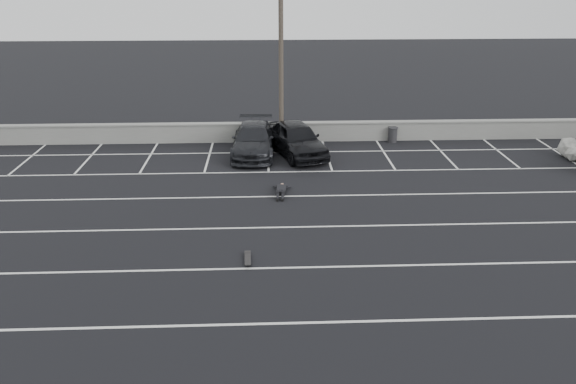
{
  "coord_description": "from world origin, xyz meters",
  "views": [
    {
      "loc": [
        -2.1,
        -15.69,
        8.94
      ],
      "look_at": [
        -1.29,
        4.0,
        1.0
      ],
      "focal_mm": 35.0,
      "sensor_mm": 36.0,
      "label": 1
    }
  ],
  "objects_px": {
    "car_right": "(254,140)",
    "person": "(281,187)",
    "car_left": "(297,139)",
    "skateboard": "(248,259)",
    "utility_pole": "(281,58)",
    "trash_bin": "(393,135)"
  },
  "relations": [
    {
      "from": "utility_pole",
      "to": "car_left",
      "type": "bearing_deg",
      "value": -65.53
    },
    {
      "from": "person",
      "to": "utility_pole",
      "type": "bearing_deg",
      "value": 93.89
    },
    {
      "from": "car_left",
      "to": "skateboard",
      "type": "distance_m",
      "value": 11.36
    },
    {
      "from": "utility_pole",
      "to": "trash_bin",
      "type": "bearing_deg",
      "value": 3.76
    },
    {
      "from": "car_left",
      "to": "car_right",
      "type": "bearing_deg",
      "value": 156.55
    },
    {
      "from": "skateboard",
      "to": "car_right",
      "type": "bearing_deg",
      "value": 87.81
    },
    {
      "from": "car_left",
      "to": "person",
      "type": "distance_m",
      "value": 5.2
    },
    {
      "from": "car_right",
      "to": "person",
      "type": "distance_m",
      "value": 5.46
    },
    {
      "from": "car_left",
      "to": "car_right",
      "type": "relative_size",
      "value": 0.96
    },
    {
      "from": "car_right",
      "to": "utility_pole",
      "type": "height_order",
      "value": "utility_pole"
    },
    {
      "from": "utility_pole",
      "to": "skateboard",
      "type": "height_order",
      "value": "utility_pole"
    },
    {
      "from": "car_left",
      "to": "car_right",
      "type": "height_order",
      "value": "car_left"
    },
    {
      "from": "car_right",
      "to": "person",
      "type": "bearing_deg",
      "value": -74.23
    },
    {
      "from": "skateboard",
      "to": "car_left",
      "type": "bearing_deg",
      "value": 76.71
    },
    {
      "from": "utility_pole",
      "to": "skateboard",
      "type": "relative_size",
      "value": 11.34
    },
    {
      "from": "car_right",
      "to": "skateboard",
      "type": "relative_size",
      "value": 6.34
    },
    {
      "from": "utility_pole",
      "to": "skateboard",
      "type": "bearing_deg",
      "value": -96.67
    },
    {
      "from": "car_right",
      "to": "utility_pole",
      "type": "relative_size",
      "value": 0.56
    },
    {
      "from": "car_left",
      "to": "trash_bin",
      "type": "height_order",
      "value": "car_left"
    },
    {
      "from": "utility_pole",
      "to": "person",
      "type": "bearing_deg",
      "value": -91.72
    },
    {
      "from": "trash_bin",
      "to": "skateboard",
      "type": "distance_m",
      "value": 15.14
    },
    {
      "from": "car_right",
      "to": "trash_bin",
      "type": "relative_size",
      "value": 6.23
    }
  ]
}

